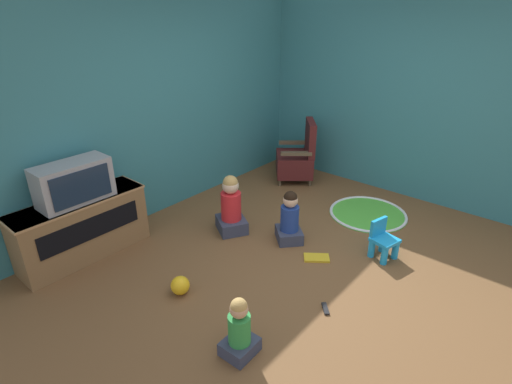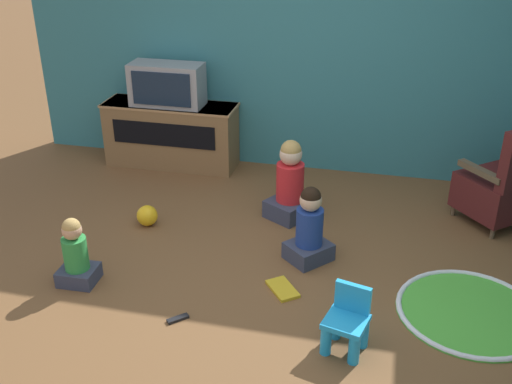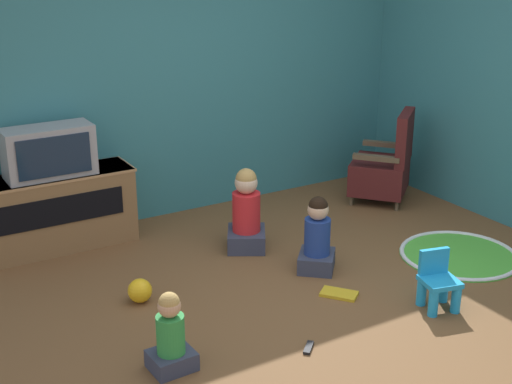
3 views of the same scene
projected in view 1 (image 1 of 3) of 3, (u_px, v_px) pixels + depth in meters
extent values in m
plane|color=brown|center=(315.00, 264.00, 4.22)|extent=(30.00, 30.00, 0.00)
cube|color=teal|center=(145.00, 103.00, 4.76)|extent=(5.40, 0.12, 2.85)
cube|color=teal|center=(444.00, 98.00, 5.03)|extent=(0.12, 5.36, 2.85)
cube|color=brown|center=(82.00, 228.00, 4.25)|extent=(1.35, 0.42, 0.66)
cube|color=#A97C50|center=(76.00, 201.00, 4.12)|extent=(1.37, 0.43, 0.02)
cube|color=black|center=(91.00, 228.00, 4.09)|extent=(1.08, 0.01, 0.24)
cube|color=#939399|center=(73.00, 182.00, 4.00)|extent=(0.73, 0.32, 0.42)
cube|color=#142338|center=(82.00, 187.00, 3.91)|extent=(0.60, 0.02, 0.33)
cylinder|color=brown|center=(278.00, 170.00, 6.47)|extent=(0.04, 0.04, 0.10)
cylinder|color=brown|center=(280.00, 183.00, 6.02)|extent=(0.04, 0.04, 0.10)
cylinder|color=brown|center=(306.00, 171.00, 6.47)|extent=(0.04, 0.04, 0.10)
cylinder|color=brown|center=(310.00, 183.00, 6.02)|extent=(0.04, 0.04, 0.10)
cube|color=#4C1919|center=(294.00, 164.00, 6.16)|extent=(0.79, 0.78, 0.32)
cube|color=#4C1919|center=(310.00, 138.00, 5.98)|extent=(0.49, 0.43, 0.51)
cube|color=brown|center=(293.00, 143.00, 6.28)|extent=(0.35, 0.39, 0.05)
cube|color=brown|center=(296.00, 154.00, 5.81)|extent=(0.35, 0.39, 0.05)
cylinder|color=#1E99DB|center=(385.00, 254.00, 4.18)|extent=(0.07, 0.07, 0.23)
cylinder|color=#1E99DB|center=(396.00, 249.00, 4.28)|extent=(0.07, 0.07, 0.23)
cylinder|color=#1E99DB|center=(372.00, 247.00, 4.31)|extent=(0.07, 0.07, 0.23)
cylinder|color=#1E99DB|center=(383.00, 242.00, 4.40)|extent=(0.07, 0.07, 0.23)
cube|color=#1E99DB|center=(385.00, 240.00, 4.25)|extent=(0.30, 0.29, 0.04)
cube|color=#1E99DB|center=(378.00, 227.00, 4.28)|extent=(0.23, 0.09, 0.19)
cylinder|color=green|center=(368.00, 214.00, 5.23)|extent=(1.00, 1.00, 0.01)
torus|color=silver|center=(368.00, 213.00, 5.22)|extent=(0.99, 0.99, 0.04)
cube|color=#33384C|center=(232.00, 224.00, 4.83)|extent=(0.46, 0.48, 0.16)
cylinder|color=red|center=(231.00, 206.00, 4.72)|extent=(0.24, 0.24, 0.34)
sphere|color=beige|center=(230.00, 186.00, 4.61)|extent=(0.19, 0.19, 0.19)
sphere|color=tan|center=(230.00, 183.00, 4.59)|extent=(0.18, 0.18, 0.18)
cube|color=#33384C|center=(289.00, 235.00, 4.63)|extent=(0.42, 0.42, 0.14)
cylinder|color=navy|center=(290.00, 218.00, 4.54)|extent=(0.21, 0.21, 0.30)
sphere|color=#D8AD8C|center=(290.00, 200.00, 4.44)|extent=(0.17, 0.17, 0.17)
sphere|color=black|center=(290.00, 198.00, 4.43)|extent=(0.16, 0.16, 0.16)
cube|color=#33384C|center=(240.00, 347.00, 3.13)|extent=(0.28, 0.25, 0.12)
cylinder|color=#2D8C3F|center=(239.00, 329.00, 3.05)|extent=(0.18, 0.18, 0.25)
sphere|color=tan|center=(239.00, 309.00, 2.97)|extent=(0.14, 0.14, 0.14)
sphere|color=tan|center=(239.00, 307.00, 2.96)|extent=(0.13, 0.13, 0.13)
sphere|color=yellow|center=(180.00, 285.00, 3.76)|extent=(0.18, 0.18, 0.18)
cube|color=gold|center=(317.00, 258.00, 4.31)|extent=(0.29, 0.31, 0.02)
cube|color=black|center=(325.00, 309.00, 3.59)|extent=(0.14, 0.14, 0.02)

